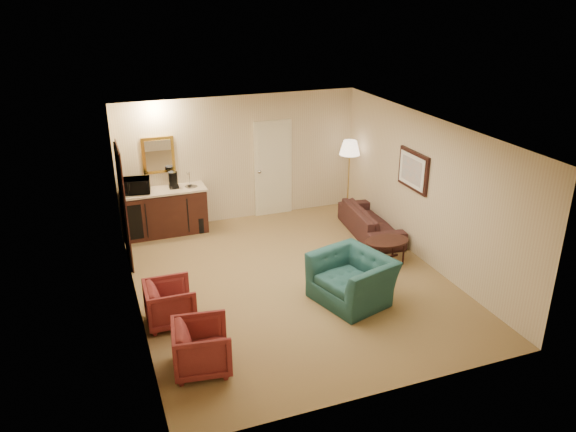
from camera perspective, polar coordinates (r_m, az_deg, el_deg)
name	(u,v)px	position (r m, az deg, el deg)	size (l,w,h in m)	color
ground	(292,281)	(9.50, 0.37, -6.60)	(6.00, 6.00, 0.00)	olive
room_walls	(270,171)	(9.45, -1.81, 4.60)	(5.02, 6.01, 2.61)	beige
wetbar_cabinet	(165,212)	(11.35, -12.38, 0.44)	(1.64, 0.58, 0.92)	black
sofa	(371,217)	(11.19, 8.42, -0.11)	(1.86, 0.54, 0.73)	black
teal_armchair	(352,272)	(8.78, 6.56, -5.63)	(1.15, 0.75, 1.00)	#215152
rose_chair_near	(170,301)	(8.42, -11.89, -8.47)	(0.69, 0.64, 0.71)	maroon
rose_chair_far	(202,345)	(7.41, -8.76, -12.81)	(0.71, 0.67, 0.73)	maroon
coffee_table	(386,252)	(10.11, 9.94, -3.60)	(0.80, 0.54, 0.46)	black
floor_lamp	(349,178)	(12.01, 6.17, 3.89)	(0.43, 0.43, 1.64)	gold
waste_bin	(200,224)	(11.41, -8.92, -0.80)	(0.26, 0.26, 0.32)	black
microwave	(136,184)	(11.09, -15.20, 3.14)	(0.52, 0.29, 0.35)	black
coffee_maker	(173,180)	(11.19, -11.58, 3.60)	(0.18, 0.18, 0.33)	black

